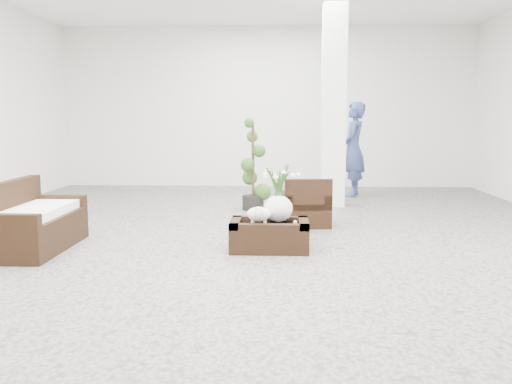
{
  "coord_description": "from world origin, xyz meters",
  "views": [
    {
      "loc": [
        0.3,
        -6.86,
        1.53
      ],
      "look_at": [
        0.0,
        -0.1,
        0.62
      ],
      "focal_mm": 39.04,
      "sensor_mm": 36.0,
      "label": 1
    }
  ],
  "objects_px": {
    "coffee_table": "(269,236)",
    "topiary": "(253,165)",
    "armchair": "(306,201)",
    "loveseat": "(35,216)"
  },
  "relations": [
    {
      "from": "coffee_table",
      "to": "loveseat",
      "type": "relative_size",
      "value": 0.6
    },
    {
      "from": "armchair",
      "to": "loveseat",
      "type": "xyz_separation_m",
      "value": [
        -3.21,
        -1.61,
        0.05
      ]
    },
    {
      "from": "armchair",
      "to": "coffee_table",
      "type": "bearing_deg",
      "value": 67.47
    },
    {
      "from": "topiary",
      "to": "armchair",
      "type": "bearing_deg",
      "value": -58.28
    },
    {
      "from": "loveseat",
      "to": "topiary",
      "type": "bearing_deg",
      "value": -39.33
    },
    {
      "from": "loveseat",
      "to": "coffee_table",
      "type": "bearing_deg",
      "value": -87.88
    },
    {
      "from": "armchair",
      "to": "topiary",
      "type": "relative_size",
      "value": 0.47
    },
    {
      "from": "topiary",
      "to": "coffee_table",
      "type": "bearing_deg",
      "value": -83.34
    },
    {
      "from": "armchair",
      "to": "loveseat",
      "type": "bearing_deg",
      "value": 22.25
    },
    {
      "from": "coffee_table",
      "to": "topiary",
      "type": "height_order",
      "value": "topiary"
    }
  ]
}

